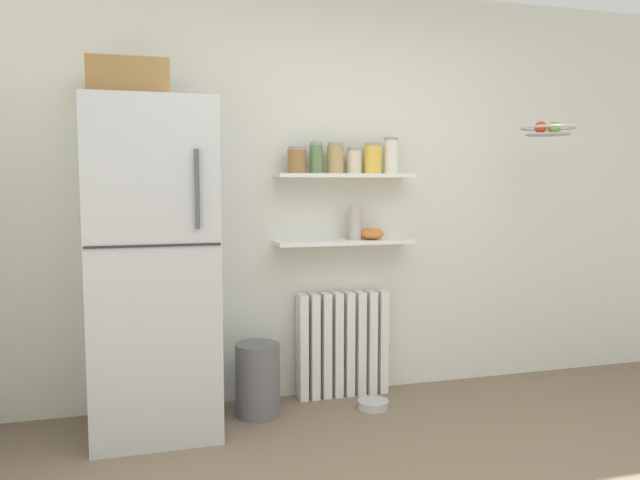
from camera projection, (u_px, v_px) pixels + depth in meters
back_wall at (333, 195)px, 4.09m from camera, size 7.04×0.10×2.60m
refrigerator at (152, 261)px, 3.44m from camera, size 0.67×0.68×2.01m
radiator at (343, 344)px, 4.07m from camera, size 0.60×0.12×0.68m
wall_shelf_lower at (345, 242)px, 3.98m from camera, size 0.89×0.22×0.02m
wall_shelf_upper at (345, 175)px, 3.94m from camera, size 0.89×0.22×0.02m
storage_jar_0 at (297, 160)px, 3.84m from camera, size 0.11×0.11×0.16m
storage_jar_1 at (316, 158)px, 3.88m from camera, size 0.08×0.08×0.19m
storage_jar_2 at (335, 158)px, 3.91m from camera, size 0.10×0.10×0.19m
storage_jar_3 at (354, 161)px, 3.95m from camera, size 0.09×0.09×0.16m
storage_jar_4 at (373, 158)px, 3.98m from camera, size 0.11×0.11×0.19m
storage_jar_5 at (391, 156)px, 4.01m from camera, size 0.09×0.09×0.23m
vase at (355, 222)px, 3.98m from camera, size 0.08×0.08×0.23m
shelf_bowl at (372, 234)px, 4.02m from camera, size 0.16×0.16×0.07m
trash_bin at (258, 380)px, 3.72m from camera, size 0.26×0.26×0.43m
pet_food_bowl at (373, 404)px, 3.85m from camera, size 0.19×0.19×0.05m
hanging_fruit_basket at (548, 129)px, 3.96m from camera, size 0.34×0.34×0.09m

